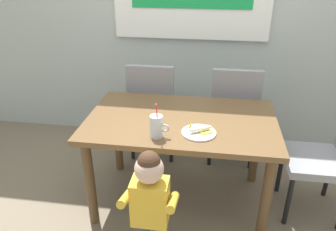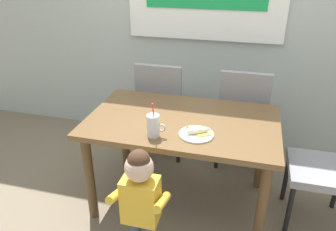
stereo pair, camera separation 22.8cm
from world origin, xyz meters
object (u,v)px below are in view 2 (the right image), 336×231
at_px(dining_chair_left, 162,105).
at_px(toddler_standing, 140,195).
at_px(snack_plate, 196,134).
at_px(dining_table, 182,132).
at_px(dining_chair_right, 243,113).
at_px(peeled_banana, 199,131).
at_px(milk_cup, 153,127).

bearing_deg(dining_chair_left, toddler_standing, 99.98).
bearing_deg(toddler_standing, snack_plate, 58.88).
relative_size(dining_table, dining_chair_right, 1.43).
relative_size(dining_table, toddler_standing, 1.64).
bearing_deg(peeled_banana, milk_cup, -162.48).
bearing_deg(dining_table, dining_chair_left, 117.84).
bearing_deg(peeled_banana, toddler_standing, -121.83).
height_order(dining_chair_left, snack_plate, dining_chair_left).
bearing_deg(dining_chair_right, snack_plate, 72.01).
relative_size(toddler_standing, snack_plate, 3.64).
xyz_separation_m(toddler_standing, snack_plate, (0.25, 0.42, 0.22)).
distance_m(dining_chair_left, snack_plate, 0.98).
relative_size(dining_table, peeled_banana, 7.82).
height_order(dining_table, dining_chair_left, dining_chair_left).
distance_m(dining_table, dining_chair_left, 0.72).
bearing_deg(toddler_standing, dining_chair_right, 67.33).
bearing_deg(dining_chair_left, milk_cup, 102.54).
distance_m(dining_chair_left, toddler_standing, 1.27).
bearing_deg(toddler_standing, peeled_banana, 58.17).
bearing_deg(dining_chair_right, peeled_banana, 72.61).
relative_size(dining_chair_left, snack_plate, 4.17).
bearing_deg(snack_plate, toddler_standing, -121.12).
relative_size(snack_plate, peeled_banana, 1.31).
height_order(dining_chair_right, peeled_banana, dining_chair_right).
height_order(dining_table, milk_cup, milk_cup).
height_order(dining_chair_left, peeled_banana, dining_chair_left).
distance_m(dining_chair_right, peeled_banana, 0.90).
height_order(dining_chair_left, dining_chair_right, same).
xyz_separation_m(dining_table, snack_plate, (0.14, -0.20, 0.11)).
bearing_deg(dining_table, peeled_banana, -52.04).
distance_m(dining_table, toddler_standing, 0.64).
bearing_deg(snack_plate, milk_cup, -163.35).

